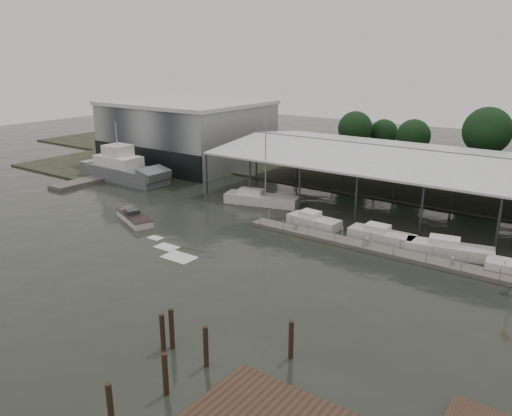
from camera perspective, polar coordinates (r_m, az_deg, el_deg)
The scene contains 14 objects.
ground at distance 48.90m, azimuth -7.69°, elevation -4.61°, with size 200.00×200.00×0.00m, color black.
land_strip_far at distance 83.08m, azimuth 12.53°, elevation 4.30°, with size 140.00×30.00×0.30m.
land_strip_west at distance 96.82m, azimuth -12.91°, elevation 6.07°, with size 20.00×40.00×0.30m.
storage_warehouse at distance 87.38m, azimuth -7.85°, elevation 8.63°, with size 24.50×20.50×10.50m.
covered_boat_shed at distance 63.58m, azimuth 21.90°, elevation 5.16°, with size 58.24×24.00×6.96m.
trawler_dock at distance 79.29m, azimuth -16.69°, elevation 3.49°, with size 3.00×18.00×0.50m.
floating_dock at distance 49.17m, azimuth 13.57°, elevation -4.57°, with size 28.00×2.00×1.40m.
grey_trawler at distance 76.88m, azimuth -14.89°, elevation 4.24°, with size 15.70×4.84×8.84m.
white_sailboat at distance 62.52m, azimuth 0.53°, elevation 1.04°, with size 9.71×4.93×12.11m.
speedboat_underway at distance 58.19m, azimuth -13.92°, elevation -0.98°, with size 17.40×8.29×2.00m.
moored_cruiser_0 at distance 54.79m, azimuth 6.57°, elevation -1.47°, with size 6.09×2.70×1.70m.
moored_cruiser_1 at distance 51.70m, azimuth 14.11°, elevation -3.04°, with size 6.64×2.27×1.70m.
moored_cruiser_2 at distance 50.09m, azimuth 21.13°, elevation -4.37°, with size 8.05×3.71×1.70m.
mooring_pilings at distance 30.79m, azimuth -7.95°, elevation -16.52°, with size 7.39×10.90×3.37m.
Camera 1 is at (31.53, -32.75, 18.00)m, focal length 35.00 mm.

